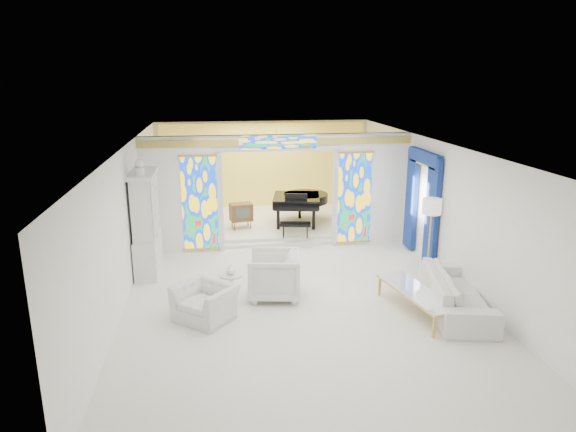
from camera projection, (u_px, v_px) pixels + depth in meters
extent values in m
plane|color=silver|center=(289.00, 274.00, 11.88)|extent=(12.00, 12.00, 0.00)
cube|color=white|center=(289.00, 145.00, 11.08)|extent=(7.00, 12.00, 0.02)
cube|color=white|center=(263.00, 166.00, 17.20)|extent=(7.00, 0.02, 3.00)
cube|color=white|center=(368.00, 348.00, 5.75)|extent=(7.00, 0.02, 3.00)
cube|color=white|center=(128.00, 218.00, 10.99)|extent=(0.02, 12.00, 3.00)
cube|color=white|center=(438.00, 206.00, 11.96)|extent=(0.02, 12.00, 3.00)
cube|color=white|center=(181.00, 195.00, 13.04)|extent=(2.00, 0.18, 3.00)
cube|color=white|center=(371.00, 189.00, 13.73)|extent=(2.00, 0.18, 3.00)
cube|color=white|center=(278.00, 142.00, 13.04)|extent=(3.00, 0.18, 0.40)
cube|color=silver|center=(221.00, 203.00, 13.14)|extent=(0.12, 0.06, 2.60)
cube|color=silver|center=(335.00, 199.00, 13.55)|extent=(0.12, 0.06, 2.60)
cube|color=silver|center=(278.00, 149.00, 12.99)|extent=(3.24, 0.06, 0.12)
cube|color=#E5D156|center=(278.00, 142.00, 12.94)|extent=(7.00, 0.05, 0.18)
cube|color=gold|center=(200.00, 203.00, 13.05)|extent=(0.90, 0.04, 2.40)
cube|color=gold|center=(354.00, 198.00, 13.62)|extent=(0.90, 0.04, 2.40)
cube|color=gold|center=(278.00, 142.00, 12.93)|extent=(2.00, 0.04, 0.34)
cube|color=silver|center=(270.00, 222.00, 15.76)|extent=(6.80, 3.80, 0.18)
cube|color=#FAE157|center=(264.00, 167.00, 17.09)|extent=(6.70, 0.10, 2.90)
cylinder|color=gold|center=(276.00, 142.00, 15.04)|extent=(0.48, 0.48, 0.30)
cube|color=navy|center=(432.00, 212.00, 12.04)|extent=(0.12, 0.55, 2.60)
cube|color=navy|center=(411.00, 199.00, 13.28)|extent=(0.12, 0.55, 2.60)
cube|color=navy|center=(425.00, 157.00, 12.34)|extent=(0.14, 1.70, 0.30)
cube|color=#DDC94E|center=(424.00, 164.00, 12.38)|extent=(0.12, 1.50, 0.06)
cube|color=silver|center=(148.00, 254.00, 11.88)|extent=(0.50, 1.40, 0.90)
cube|color=silver|center=(145.00, 206.00, 11.58)|extent=(0.44, 1.30, 1.40)
cube|color=white|center=(155.00, 206.00, 11.61)|extent=(0.01, 1.20, 1.30)
cube|color=silver|center=(142.00, 174.00, 11.38)|extent=(0.56, 1.46, 0.08)
cylinder|color=white|center=(140.00, 171.00, 11.02)|extent=(0.22, 0.22, 0.16)
sphere|color=white|center=(139.00, 164.00, 10.97)|extent=(0.20, 0.20, 0.20)
imported|color=white|center=(205.00, 302.00, 9.62)|extent=(1.37, 1.36, 0.67)
imported|color=white|center=(274.00, 275.00, 10.55)|extent=(1.20, 1.18, 0.96)
imported|color=white|center=(457.00, 292.00, 9.97)|extent=(1.51, 2.71, 0.75)
cylinder|color=silver|center=(231.00, 275.00, 10.27)|extent=(0.56, 0.56, 0.04)
cylinder|color=silver|center=(231.00, 288.00, 10.35)|extent=(0.09, 0.09, 0.57)
cylinder|color=silver|center=(232.00, 301.00, 10.43)|extent=(0.38, 0.38, 0.03)
imported|color=white|center=(231.00, 269.00, 10.24)|extent=(0.25, 0.25, 0.20)
cube|color=white|center=(417.00, 292.00, 9.84)|extent=(0.98, 2.09, 0.04)
cube|color=gold|center=(417.00, 293.00, 9.85)|extent=(1.02, 2.13, 0.03)
cube|color=gold|center=(434.00, 327.00, 8.95)|extent=(0.05, 0.05, 0.41)
cube|color=gold|center=(459.00, 322.00, 9.12)|extent=(0.05, 0.05, 0.41)
cube|color=gold|center=(380.00, 286.00, 10.69)|extent=(0.05, 0.05, 0.41)
cube|color=gold|center=(401.00, 283.00, 10.86)|extent=(0.05, 0.05, 0.41)
cylinder|color=gold|center=(427.00, 272.00, 11.98)|extent=(0.32, 0.32, 0.03)
cylinder|color=gold|center=(429.00, 240.00, 11.77)|extent=(0.03, 0.03, 1.62)
cylinder|color=white|center=(432.00, 206.00, 11.56)|extent=(0.45, 0.45, 0.34)
cube|color=black|center=(296.00, 200.00, 15.15)|extent=(1.57, 1.64, 0.26)
cylinder|color=black|center=(306.00, 198.00, 15.45)|extent=(1.54, 1.54, 0.26)
cube|color=black|center=(296.00, 209.00, 14.36)|extent=(1.27, 0.49, 0.09)
cube|color=white|center=(296.00, 209.00, 14.28)|extent=(1.15, 0.30, 0.03)
cube|color=black|center=(296.00, 198.00, 14.61)|extent=(0.64, 0.14, 0.23)
cube|color=black|center=(295.00, 224.00, 13.91)|extent=(0.87, 0.47, 0.07)
cylinder|color=black|center=(278.00, 220.00, 14.66)|extent=(0.11, 0.11, 0.57)
cylinder|color=black|center=(314.00, 220.00, 14.62)|extent=(0.11, 0.11, 0.57)
cylinder|color=black|center=(300.00, 209.00, 15.79)|extent=(0.11, 0.11, 0.57)
cube|color=#52371D|center=(241.00, 212.00, 14.74)|extent=(0.69, 0.54, 0.50)
cube|color=#3D423F|center=(243.00, 213.00, 14.55)|extent=(0.40, 0.10, 0.32)
cone|color=#52371D|center=(235.00, 226.00, 14.63)|extent=(0.04, 0.04, 0.22)
cone|color=#52371D|center=(251.00, 225.00, 14.78)|extent=(0.04, 0.04, 0.22)
cone|color=#52371D|center=(232.00, 223.00, 14.90)|extent=(0.04, 0.04, 0.22)
cone|color=#52371D|center=(248.00, 222.00, 15.05)|extent=(0.04, 0.04, 0.22)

